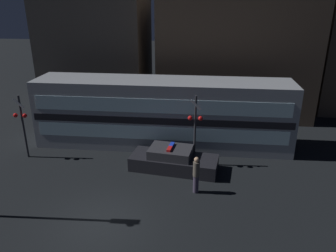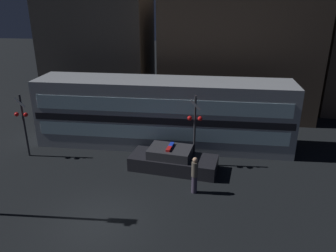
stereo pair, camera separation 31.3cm
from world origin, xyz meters
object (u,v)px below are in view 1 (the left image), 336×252
object	(u,v)px
train	(163,113)
pedestrian	(196,175)
police_car	(173,161)
crossing_signal_near	(195,126)

from	to	relation	value
train	pedestrian	size ratio (longest dim) A/B	8.32
police_car	crossing_signal_near	xyz separation A→B (m)	(1.07, 0.62, 1.74)
police_car	crossing_signal_near	world-z (taller)	crossing_signal_near
train	pedestrian	world-z (taller)	train
train	police_car	distance (m)	3.62
train	crossing_signal_near	xyz separation A→B (m)	(2.01, -2.53, 0.23)
pedestrian	train	bearing A→B (deg)	112.65
police_car	pedestrian	distance (m)	2.46
pedestrian	crossing_signal_near	bearing A→B (deg)	93.77
police_car	pedestrian	world-z (taller)	pedestrian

